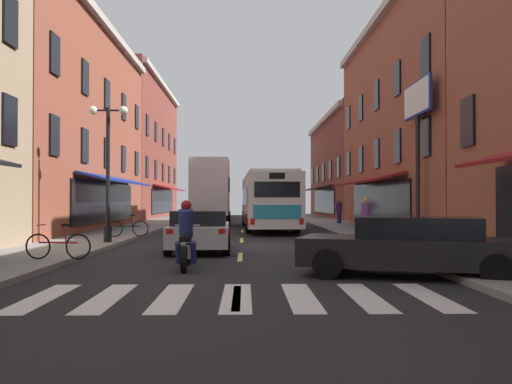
% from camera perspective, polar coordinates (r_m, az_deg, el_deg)
% --- Properties ---
extents(ground_plane, '(34.80, 80.00, 0.10)m').
position_cam_1_polar(ground_plane, '(19.26, -1.60, -5.95)').
color(ground_plane, black).
extents(lane_centre_dashes, '(0.14, 73.90, 0.01)m').
position_cam_1_polar(lane_centre_dashes, '(19.01, -1.60, -5.85)').
color(lane_centre_dashes, '#DBCC4C').
rests_on(lane_centre_dashes, ground).
extents(crosswalk_near, '(7.10, 2.80, 0.01)m').
position_cam_1_polar(crosswalk_near, '(9.34, -2.07, -11.08)').
color(crosswalk_near, silver).
rests_on(crosswalk_near, ground).
extents(sidewalk_left, '(3.00, 80.00, 0.14)m').
position_cam_1_polar(sidewalk_left, '(20.18, -18.67, -5.33)').
color(sidewalk_left, gray).
rests_on(sidewalk_left, ground).
extents(sidewalk_right, '(3.00, 80.00, 0.14)m').
position_cam_1_polar(sidewalk_right, '(20.10, 15.55, -5.36)').
color(sidewalk_right, gray).
rests_on(sidewalk_right, ground).
extents(billboard_sign, '(0.40, 3.15, 6.29)m').
position_cam_1_polar(billboard_sign, '(22.62, 16.78, 7.61)').
color(billboard_sign, black).
rests_on(billboard_sign, sidewalk_right).
extents(transit_bus, '(2.90, 12.41, 3.10)m').
position_cam_1_polar(transit_bus, '(30.11, 1.23, -0.90)').
color(transit_bus, silver).
rests_on(transit_bus, ground).
extents(box_truck, '(2.52, 6.94, 4.29)m').
position_cam_1_polar(box_truck, '(35.86, -4.79, -0.06)').
color(box_truck, white).
rests_on(box_truck, ground).
extents(sedan_near, '(2.06, 4.49, 1.32)m').
position_cam_1_polar(sedan_near, '(17.54, -5.96, -4.05)').
color(sedan_near, silver).
rests_on(sedan_near, ground).
extents(sedan_mid, '(2.04, 4.71, 1.32)m').
position_cam_1_polar(sedan_mid, '(47.24, -3.94, -2.04)').
color(sedan_mid, silver).
rests_on(sedan_mid, ground).
extents(sedan_far, '(5.01, 3.23, 1.30)m').
position_cam_1_polar(sedan_far, '(12.13, 16.25, -5.51)').
color(sedan_far, black).
rests_on(sedan_far, ground).
extents(motorcycle_rider, '(0.62, 2.07, 1.66)m').
position_cam_1_polar(motorcycle_rider, '(13.10, -7.43, -5.02)').
color(motorcycle_rider, black).
rests_on(motorcycle_rider, ground).
extents(bicycle_near, '(1.71, 0.48, 0.91)m').
position_cam_1_polar(bicycle_near, '(14.69, -20.26, -5.33)').
color(bicycle_near, black).
rests_on(bicycle_near, sidewalk_left).
extents(bicycle_mid, '(1.70, 0.48, 0.91)m').
position_cam_1_polar(bicycle_mid, '(22.90, -13.47, -3.73)').
color(bicycle_mid, black).
rests_on(bicycle_mid, sidewalk_left).
extents(pedestrian_near, '(0.52, 0.44, 1.63)m').
position_cam_1_polar(pedestrian_near, '(35.39, 8.79, -1.91)').
color(pedestrian_near, navy).
rests_on(pedestrian_near, sidewalk_right).
extents(pedestrian_mid, '(0.36, 0.36, 1.62)m').
position_cam_1_polar(pedestrian_mid, '(21.62, 11.61, -2.67)').
color(pedestrian_mid, '#4C4C51').
rests_on(pedestrian_mid, sidewalk_right).
extents(street_lamp_twin, '(1.42, 0.32, 4.93)m').
position_cam_1_polar(street_lamp_twin, '(20.11, -15.45, 2.65)').
color(street_lamp_twin, black).
rests_on(street_lamp_twin, sidewalk_left).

